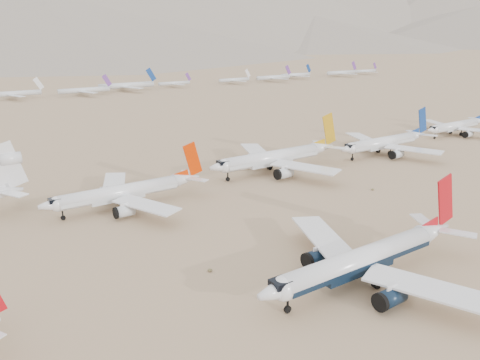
% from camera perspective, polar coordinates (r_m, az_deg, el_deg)
% --- Properties ---
extents(ground, '(7000.00, 7000.00, 0.00)m').
position_cam_1_polar(ground, '(105.56, 15.07, -9.39)').
color(ground, '#84684D').
rests_on(ground, ground).
extents(main_airliner, '(50.85, 49.67, 17.95)m').
position_cam_1_polar(main_airliner, '(95.42, 15.35, -9.10)').
color(main_airliner, silver).
rests_on(main_airliner, ground).
extents(row2_navy_widebody, '(48.27, 47.20, 17.17)m').
position_cam_1_polar(row2_navy_widebody, '(197.59, 17.36, 4.42)').
color(row2_navy_widebody, silver).
rests_on(row2_navy_widebody, ground).
extents(row2_gold_tail, '(52.36, 51.21, 18.64)m').
position_cam_1_polar(row2_gold_tail, '(164.40, 4.56, 2.80)').
color(row2_gold_tail, silver).
rests_on(row2_gold_tail, ground).
extents(row2_orange_tail, '(44.91, 43.93, 16.02)m').
position_cam_1_polar(row2_orange_tail, '(134.03, -13.64, -1.38)').
color(row2_orange_tail, silver).
rests_on(row2_orange_tail, ground).
extents(row2_blue_far, '(43.99, 43.01, 15.63)m').
position_cam_1_polar(row2_blue_far, '(248.70, 24.98, 6.02)').
color(row2_blue_far, silver).
rests_on(row2_blue_far, ground).
extents(distant_storage_row, '(665.85, 57.24, 16.35)m').
position_cam_1_polar(distant_storage_row, '(404.81, -16.15, 10.77)').
color(distant_storage_row, silver).
rests_on(distant_storage_row, ground).
extents(foothills, '(4637.50, 1395.00, 155.00)m').
position_cam_1_polar(foothills, '(1306.18, -7.09, 18.18)').
color(foothills, slate).
rests_on(foothills, ground).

